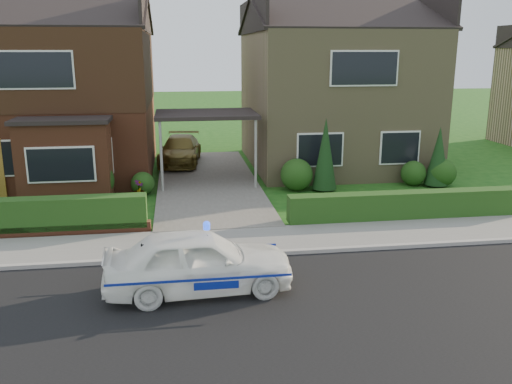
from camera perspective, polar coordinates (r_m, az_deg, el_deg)
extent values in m
plane|color=#174C14|center=(10.94, -1.59, -12.80)|extent=(120.00, 120.00, 0.00)
cube|color=black|center=(10.94, -1.59, -12.80)|extent=(60.00, 6.00, 0.02)
cube|color=#9E9993|center=(13.68, -3.12, -6.71)|extent=(60.00, 0.16, 0.12)
cube|color=slate|center=(14.66, -3.51, -5.26)|extent=(60.00, 2.00, 0.10)
cube|color=#666059|center=(21.26, -5.12, 1.08)|extent=(3.80, 12.00, 0.12)
cube|color=brown|center=(24.19, -19.73, 8.77)|extent=(7.20, 8.00, 5.80)
cube|color=white|center=(20.19, -17.09, 3.65)|extent=(1.60, 0.08, 1.30)
cube|color=white|center=(20.18, -22.28, 11.80)|extent=(2.60, 0.08, 1.30)
cube|color=black|center=(24.10, -20.04, 12.19)|extent=(7.26, 8.06, 2.90)
cube|color=brown|center=(19.67, -19.43, 3.02)|extent=(3.00, 1.40, 2.70)
cube|color=black|center=(19.45, -19.79, 7.12)|extent=(3.20, 1.60, 0.14)
cube|color=#928159|center=(24.72, 8.03, 9.58)|extent=(7.20, 8.00, 5.80)
cube|color=white|center=(20.65, 6.75, 4.43)|extent=(1.80, 0.08, 1.30)
cube|color=white|center=(21.69, 14.89, 4.53)|extent=(1.60, 0.08, 1.30)
cube|color=white|center=(20.81, 11.33, 12.65)|extent=(2.60, 0.08, 1.30)
cube|color=black|center=(20.80, -5.29, 8.16)|extent=(3.80, 3.00, 0.14)
cylinder|color=gray|center=(19.60, -9.94, 3.61)|extent=(0.10, 0.10, 2.70)
cylinder|color=gray|center=(19.79, -0.03, 3.94)|extent=(0.10, 0.10, 2.70)
cube|color=brown|center=(16.39, -24.59, -3.96)|extent=(7.70, 0.25, 0.36)
cube|color=#103411|center=(16.58, -24.39, -4.38)|extent=(7.50, 0.55, 0.90)
cube|color=#103411|center=(17.26, 15.69, -2.87)|extent=(7.50, 0.55, 0.80)
sphere|color=#103411|center=(19.65, -16.58, 1.18)|extent=(1.32, 1.32, 1.32)
sphere|color=#103411|center=(19.83, -11.84, 0.89)|extent=(0.84, 0.84, 0.84)
sphere|color=#103411|center=(20.02, 4.30, 1.83)|extent=(1.20, 1.20, 1.20)
sphere|color=#103411|center=(21.60, 16.24, 1.91)|extent=(0.96, 0.96, 0.96)
sphere|color=#103411|center=(21.76, 18.97, 1.94)|extent=(1.08, 1.08, 1.08)
cone|color=black|center=(19.93, 7.28, 3.75)|extent=(0.90, 0.90, 2.60)
cone|color=black|center=(21.56, 18.62, 3.38)|extent=(0.90, 0.90, 2.20)
imported|color=white|center=(11.69, -6.06, -7.32)|extent=(1.86, 4.10, 1.37)
sphere|color=#193FF2|center=(11.43, -5.16, -3.73)|extent=(0.17, 0.17, 0.17)
cube|color=navy|center=(10.96, -5.86, -9.17)|extent=(3.69, 0.02, 0.05)
cube|color=navy|center=(12.46, -6.22, -6.16)|extent=(3.69, 0.01, 0.05)
ellipsoid|color=black|center=(11.52, -11.70, -6.44)|extent=(0.22, 0.17, 0.21)
sphere|color=white|center=(11.46, -11.63, -6.59)|extent=(0.11, 0.11, 0.11)
sphere|color=black|center=(11.45, -11.64, -5.82)|extent=(0.13, 0.13, 0.13)
cone|color=black|center=(11.44, -11.88, -5.50)|extent=(0.04, 0.04, 0.05)
cone|color=black|center=(11.43, -11.43, -5.49)|extent=(0.04, 0.04, 0.05)
imported|color=brown|center=(24.52, -7.99, 4.41)|extent=(2.14, 4.31, 1.20)
imported|color=gray|center=(17.99, -12.48, -0.74)|extent=(0.51, 0.50, 0.73)
imported|color=gray|center=(19.27, -12.22, 0.20)|extent=(0.49, 0.49, 0.67)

